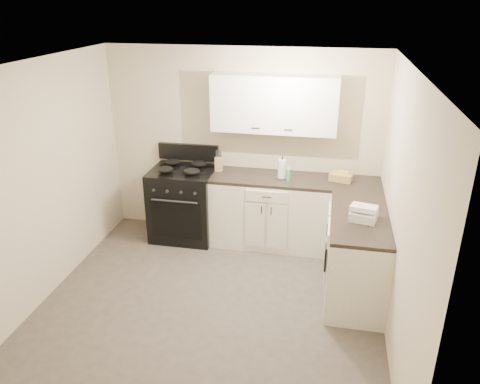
% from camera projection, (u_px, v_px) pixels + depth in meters
% --- Properties ---
extents(floor, '(3.60, 3.60, 0.00)m').
position_uv_depth(floor, '(210.00, 305.00, 5.01)').
color(floor, '#473F38').
rests_on(floor, ground).
extents(ceiling, '(3.60, 3.60, 0.00)m').
position_uv_depth(ceiling, '(203.00, 66.00, 4.04)').
color(ceiling, white).
rests_on(ceiling, wall_back).
extents(wall_back, '(3.60, 0.00, 3.60)m').
position_uv_depth(wall_back, '(242.00, 145.00, 6.15)').
color(wall_back, beige).
rests_on(wall_back, ground).
extents(wall_right, '(0.00, 3.60, 3.60)m').
position_uv_depth(wall_right, '(400.00, 214.00, 4.20)').
color(wall_right, beige).
rests_on(wall_right, ground).
extents(wall_left, '(0.00, 3.60, 3.60)m').
position_uv_depth(wall_left, '(39.00, 185.00, 4.85)').
color(wall_left, beige).
rests_on(wall_left, ground).
extents(wall_front, '(3.60, 0.00, 3.60)m').
position_uv_depth(wall_front, '(131.00, 313.00, 2.90)').
color(wall_front, beige).
rests_on(wall_front, ground).
extents(base_cabinets_back, '(1.55, 0.60, 0.90)m').
position_uv_depth(base_cabinets_back, '(270.00, 212.00, 6.12)').
color(base_cabinets_back, white).
rests_on(base_cabinets_back, floor).
extents(base_cabinets_right, '(0.60, 1.90, 0.90)m').
position_uv_depth(base_cabinets_right, '(355.00, 244.00, 5.34)').
color(base_cabinets_right, white).
rests_on(base_cabinets_right, floor).
extents(countertop_back, '(1.55, 0.60, 0.04)m').
position_uv_depth(countertop_back, '(271.00, 178.00, 5.93)').
color(countertop_back, black).
rests_on(countertop_back, base_cabinets_back).
extents(countertop_right, '(0.60, 1.90, 0.04)m').
position_uv_depth(countertop_right, '(359.00, 206.00, 5.15)').
color(countertop_right, black).
rests_on(countertop_right, base_cabinets_right).
extents(upper_cabinets, '(1.55, 0.30, 0.70)m').
position_uv_depth(upper_cabinets, '(274.00, 104.00, 5.71)').
color(upper_cabinets, white).
rests_on(upper_cabinets, wall_back).
extents(stove, '(0.83, 0.71, 1.00)m').
position_uv_depth(stove, '(184.00, 205.00, 6.30)').
color(stove, black).
rests_on(stove, floor).
extents(knife_block, '(0.09, 0.08, 0.19)m').
position_uv_depth(knife_block, '(219.00, 164.00, 6.09)').
color(knife_block, tan).
rests_on(knife_block, countertop_back).
extents(paper_towel, '(0.13, 0.13, 0.24)m').
position_uv_depth(paper_towel, '(282.00, 169.00, 5.85)').
color(paper_towel, white).
rests_on(paper_towel, countertop_back).
extents(soap_bottle, '(0.07, 0.07, 0.16)m').
position_uv_depth(soap_bottle, '(288.00, 175.00, 5.77)').
color(soap_bottle, '#41AA64').
rests_on(soap_bottle, countertop_back).
extents(wicker_basket, '(0.30, 0.23, 0.09)m').
position_uv_depth(wicker_basket, '(341.00, 177.00, 5.80)').
color(wicker_basket, tan).
rests_on(wicker_basket, countertop_right).
extents(countertop_grill, '(0.31, 0.29, 0.10)m').
position_uv_depth(countertop_grill, '(363.00, 215.00, 4.79)').
color(countertop_grill, white).
rests_on(countertop_grill, countertop_right).
extents(glass_jar, '(0.10, 0.10, 0.15)m').
position_uv_depth(glass_jar, '(360.00, 212.00, 4.78)').
color(glass_jar, silver).
rests_on(glass_jar, countertop_right).
extents(oven_mitt_near, '(0.02, 0.16, 0.27)m').
position_uv_depth(oven_mitt_near, '(326.00, 257.00, 4.96)').
color(oven_mitt_near, black).
rests_on(oven_mitt_near, base_cabinets_right).
extents(oven_mitt_far, '(0.02, 0.13, 0.23)m').
position_uv_depth(oven_mitt_far, '(325.00, 258.00, 5.07)').
color(oven_mitt_far, black).
rests_on(oven_mitt_far, base_cabinets_right).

